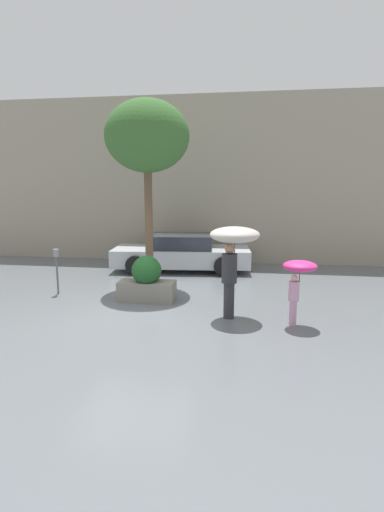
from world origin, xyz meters
TOP-DOWN VIEW (x-y plane):
  - ground_plane at (0.00, 0.00)m, footprint 40.00×40.00m
  - building_facade at (0.00, 6.50)m, footprint 18.00×0.30m
  - planter_box at (0.01, 1.03)m, footprint 1.38×0.73m
  - person_adult at (2.16, 0.10)m, footprint 1.06×1.06m
  - person_child at (3.49, -0.22)m, footprint 0.68×0.68m
  - parked_car_near at (0.21, 4.77)m, footprint 4.67×2.30m
  - street_tree at (-0.29, 2.44)m, footprint 2.26×2.26m
  - parking_meter at (-2.48, 1.29)m, footprint 0.14×0.14m

SIDE VIEW (x-z plane):
  - ground_plane at x=0.00m, z-range 0.00..0.00m
  - planter_box at x=0.01m, z-range -0.07..1.06m
  - parked_car_near at x=0.21m, z-range -0.04..1.17m
  - parking_meter at x=-2.48m, z-range 0.27..1.46m
  - person_child at x=3.49m, z-range 0.40..1.74m
  - person_adult at x=2.16m, z-range 0.60..2.56m
  - building_facade at x=0.00m, z-range 0.00..6.00m
  - street_tree at x=-0.29m, z-range 1.54..6.62m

